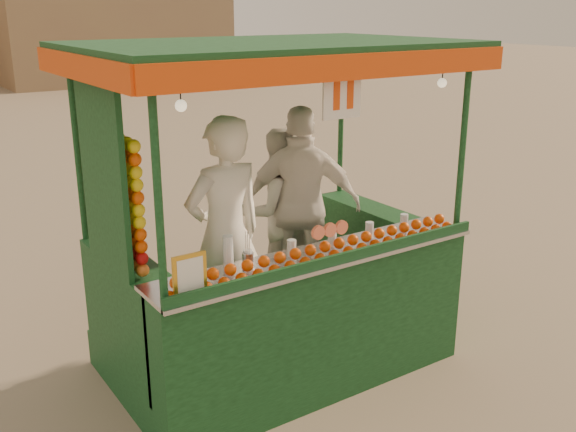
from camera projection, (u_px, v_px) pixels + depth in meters
ground at (279, 373)px, 5.53m from camera, size 90.00×90.00×0.00m
building_right at (105, 18)px, 27.47m from camera, size 9.00×6.00×5.00m
juice_cart at (274, 273)px, 5.35m from camera, size 2.97×1.93×2.70m
vendor_left at (225, 235)px, 5.09m from camera, size 0.71×0.50×1.88m
vendor_middle at (277, 212)px, 6.15m from camera, size 0.87×0.74×1.59m
vendor_right at (302, 206)px, 5.96m from camera, size 1.13×0.97×1.81m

